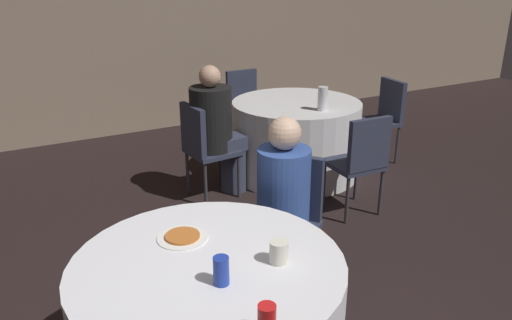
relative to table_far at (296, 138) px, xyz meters
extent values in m
cube|color=gray|center=(-1.91, 2.17, 1.03)|extent=(16.00, 0.06, 2.80)
cylinder|color=white|center=(0.00, 0.00, 0.00)|extent=(1.26, 1.26, 0.74)
cube|color=#2D3347|center=(-1.16, -1.63, 0.06)|extent=(0.56, 0.56, 0.04)
cube|color=#2D3347|center=(-1.02, -1.52, 0.29)|extent=(0.27, 0.33, 0.42)
cylinder|color=#333338|center=(-1.19, -1.86, -0.17)|extent=(0.03, 0.03, 0.41)
cylinder|color=#333338|center=(-1.40, -1.59, -0.17)|extent=(0.03, 0.03, 0.41)
cylinder|color=#333338|center=(-0.92, -1.66, -0.17)|extent=(0.03, 0.03, 0.41)
cylinder|color=#333338|center=(-1.13, -1.39, -0.17)|extent=(0.03, 0.03, 0.41)
cube|color=#2D3347|center=(-0.05, -0.95, 0.06)|extent=(0.42, 0.42, 0.04)
cube|color=#2D3347|center=(-0.06, -1.13, 0.29)|extent=(0.38, 0.07, 0.42)
cylinder|color=#333338|center=(-0.21, -0.77, -0.17)|extent=(0.03, 0.03, 0.41)
cylinder|color=#333338|center=(0.13, -0.79, -0.17)|extent=(0.03, 0.03, 0.41)
cylinder|color=#333338|center=(-0.22, -1.11, -0.17)|extent=(0.03, 0.03, 0.41)
cylinder|color=#333338|center=(0.11, -1.13, -0.17)|extent=(0.03, 0.03, 0.41)
cube|color=#2D3347|center=(-0.95, -0.09, 0.06)|extent=(0.44, 0.44, 0.04)
cube|color=#2D3347|center=(-1.12, -0.10, 0.29)|extent=(0.08, 0.38, 0.42)
cylinder|color=#333338|center=(-0.79, 0.10, -0.17)|extent=(0.03, 0.03, 0.41)
cylinder|color=#333338|center=(-0.76, -0.24, -0.17)|extent=(0.03, 0.03, 0.41)
cylinder|color=#333338|center=(-1.13, 0.07, -0.17)|extent=(0.03, 0.03, 0.41)
cylinder|color=#333338|center=(-1.10, -0.27, -0.17)|extent=(0.03, 0.03, 0.41)
cube|color=#2D3347|center=(0.94, -0.10, 0.06)|extent=(0.44, 0.44, 0.04)
cube|color=#2D3347|center=(1.12, -0.12, 0.29)|extent=(0.09, 0.38, 0.42)
cylinder|color=#333338|center=(0.76, -0.25, -0.17)|extent=(0.03, 0.03, 0.41)
cylinder|color=#333338|center=(0.79, 0.08, -0.17)|extent=(0.03, 0.03, 0.41)
cylinder|color=#333338|center=(1.09, -0.29, -0.17)|extent=(0.03, 0.03, 0.41)
cylinder|color=#333338|center=(1.13, 0.05, -0.17)|extent=(0.03, 0.03, 0.41)
cube|color=#2D3347|center=(-0.02, 0.95, 0.06)|extent=(0.41, 0.41, 0.04)
cube|color=#2D3347|center=(-0.02, 1.13, 0.29)|extent=(0.38, 0.06, 0.42)
cylinder|color=#333338|center=(0.16, 0.78, -0.17)|extent=(0.03, 0.03, 0.41)
cylinder|color=#333338|center=(-0.18, 0.78, -0.17)|extent=(0.03, 0.03, 0.41)
cylinder|color=#333338|center=(0.15, 1.12, -0.17)|extent=(0.03, 0.03, 0.41)
cylinder|color=#333338|center=(-0.19, 1.12, -0.17)|extent=(0.03, 0.03, 0.41)
cylinder|color=#282828|center=(-1.33, -1.76, -0.15)|extent=(0.24, 0.24, 0.45)
cube|color=#282828|center=(-1.25, -1.69, 0.13)|extent=(0.44, 0.44, 0.12)
cylinder|color=#33519E|center=(-1.16, -1.63, 0.33)|extent=(0.32, 0.32, 0.52)
sphere|color=#DBB293|center=(-1.16, -1.63, 0.69)|extent=(0.19, 0.19, 0.19)
cylinder|color=#33384C|center=(-0.73, -0.07, -0.15)|extent=(0.24, 0.24, 0.45)
cube|color=#33384C|center=(-0.84, -0.08, 0.13)|extent=(0.35, 0.38, 0.12)
cylinder|color=black|center=(-0.95, -0.09, 0.36)|extent=(0.37, 0.37, 0.56)
sphere|color=tan|center=(-0.95, -0.09, 0.73)|extent=(0.19, 0.19, 0.19)
cylinder|color=white|center=(-1.92, -1.94, 0.37)|extent=(0.24, 0.24, 0.01)
cylinder|color=#BC6628|center=(-1.92, -1.94, 0.38)|extent=(0.17, 0.17, 0.01)
cylinder|color=red|center=(-1.90, -2.71, 0.43)|extent=(0.07, 0.07, 0.12)
cylinder|color=#1E38A5|center=(-1.91, -2.36, 0.43)|extent=(0.07, 0.07, 0.12)
cylinder|color=silver|center=(-1.63, -2.34, 0.42)|extent=(0.08, 0.08, 0.10)
cylinder|color=white|center=(0.03, -0.37, 0.48)|extent=(0.09, 0.09, 0.22)
camera|label=1|loc=(-2.62, -3.93, 1.57)|focal=35.00mm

